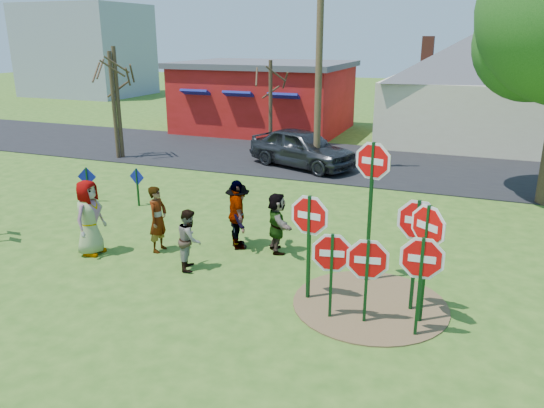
{
  "coord_description": "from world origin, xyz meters",
  "views": [
    {
      "loc": [
        6.17,
        -10.91,
        5.34
      ],
      "look_at": [
        1.76,
        0.43,
        1.45
      ],
      "focal_mm": 35.0,
      "sensor_mm": 36.0,
      "label": 1
    }
  ],
  "objects_px": {
    "stop_sign_c": "(427,238)",
    "utility_pole": "(319,56)",
    "suv": "(302,148)",
    "stop_sign_b": "(372,177)",
    "person_b": "(158,219)",
    "person_a": "(89,218)",
    "stop_sign_d": "(417,229)",
    "stop_sign_a": "(332,259)"
  },
  "relations": [
    {
      "from": "stop_sign_b",
      "to": "person_b",
      "type": "distance_m",
      "value": 5.59
    },
    {
      "from": "suv",
      "to": "utility_pole",
      "type": "distance_m",
      "value": 3.84
    },
    {
      "from": "suv",
      "to": "stop_sign_d",
      "type": "bearing_deg",
      "value": -130.61
    },
    {
      "from": "stop_sign_b",
      "to": "stop_sign_d",
      "type": "distance_m",
      "value": 1.66
    },
    {
      "from": "person_a",
      "to": "suv",
      "type": "xyz_separation_m",
      "value": [
        2.11,
        10.72,
        -0.13
      ]
    },
    {
      "from": "stop_sign_c",
      "to": "stop_sign_d",
      "type": "distance_m",
      "value": 0.48
    },
    {
      "from": "stop_sign_c",
      "to": "suv",
      "type": "xyz_separation_m",
      "value": [
        -6.09,
        11.19,
        -0.91
      ]
    },
    {
      "from": "suv",
      "to": "utility_pole",
      "type": "bearing_deg",
      "value": -103.49
    },
    {
      "from": "stop_sign_d",
      "to": "person_a",
      "type": "bearing_deg",
      "value": -171.92
    },
    {
      "from": "stop_sign_d",
      "to": "person_a",
      "type": "distance_m",
      "value": 8.01
    },
    {
      "from": "stop_sign_c",
      "to": "person_a",
      "type": "xyz_separation_m",
      "value": [
        -8.19,
        0.47,
        -0.79
      ]
    },
    {
      "from": "stop_sign_a",
      "to": "person_b",
      "type": "xyz_separation_m",
      "value": [
        -5.02,
        1.72,
        -0.4
      ]
    },
    {
      "from": "person_a",
      "to": "suv",
      "type": "height_order",
      "value": "person_a"
    },
    {
      "from": "person_a",
      "to": "utility_pole",
      "type": "relative_size",
      "value": 0.22
    },
    {
      "from": "stop_sign_d",
      "to": "suv",
      "type": "height_order",
      "value": "stop_sign_d"
    },
    {
      "from": "person_b",
      "to": "utility_pole",
      "type": "bearing_deg",
      "value": -9.09
    },
    {
      "from": "suv",
      "to": "stop_sign_b",
      "type": "bearing_deg",
      "value": -133.25
    },
    {
      "from": "stop_sign_d",
      "to": "stop_sign_b",
      "type": "bearing_deg",
      "value": 146.26
    },
    {
      "from": "stop_sign_b",
      "to": "person_a",
      "type": "height_order",
      "value": "stop_sign_b"
    },
    {
      "from": "stop_sign_d",
      "to": "person_b",
      "type": "height_order",
      "value": "stop_sign_d"
    },
    {
      "from": "stop_sign_b",
      "to": "utility_pole",
      "type": "height_order",
      "value": "utility_pole"
    },
    {
      "from": "stop_sign_b",
      "to": "stop_sign_a",
      "type": "bearing_deg",
      "value": -84.55
    },
    {
      "from": "stop_sign_a",
      "to": "person_a",
      "type": "bearing_deg",
      "value": 160.69
    },
    {
      "from": "suv",
      "to": "utility_pole",
      "type": "xyz_separation_m",
      "value": [
        0.8,
        -0.55,
        3.72
      ]
    },
    {
      "from": "stop_sign_b",
      "to": "stop_sign_d",
      "type": "relative_size",
      "value": 1.34
    },
    {
      "from": "stop_sign_a",
      "to": "utility_pole",
      "type": "bearing_deg",
      "value": 96.84
    },
    {
      "from": "stop_sign_c",
      "to": "stop_sign_d",
      "type": "relative_size",
      "value": 1.02
    },
    {
      "from": "stop_sign_a",
      "to": "stop_sign_c",
      "type": "relative_size",
      "value": 0.75
    },
    {
      "from": "utility_pole",
      "to": "stop_sign_b",
      "type": "bearing_deg",
      "value": -66.81
    },
    {
      "from": "utility_pole",
      "to": "stop_sign_c",
      "type": "bearing_deg",
      "value": -63.6
    },
    {
      "from": "stop_sign_a",
      "to": "suv",
      "type": "distance_m",
      "value": 12.47
    },
    {
      "from": "person_a",
      "to": "person_b",
      "type": "distance_m",
      "value": 1.69
    },
    {
      "from": "stop_sign_b",
      "to": "suv",
      "type": "relative_size",
      "value": 0.71
    },
    {
      "from": "stop_sign_a",
      "to": "stop_sign_b",
      "type": "relative_size",
      "value": 0.57
    },
    {
      "from": "stop_sign_c",
      "to": "suv",
      "type": "distance_m",
      "value": 12.77
    },
    {
      "from": "stop_sign_a",
      "to": "stop_sign_c",
      "type": "height_order",
      "value": "stop_sign_c"
    },
    {
      "from": "utility_pole",
      "to": "suv",
      "type": "bearing_deg",
      "value": 145.7
    },
    {
      "from": "stop_sign_c",
      "to": "utility_pole",
      "type": "distance_m",
      "value": 12.21
    },
    {
      "from": "utility_pole",
      "to": "person_b",
      "type": "bearing_deg",
      "value": -98.57
    },
    {
      "from": "stop_sign_b",
      "to": "person_b",
      "type": "xyz_separation_m",
      "value": [
        -5.36,
        -0.18,
        -1.59
      ]
    },
    {
      "from": "stop_sign_b",
      "to": "person_a",
      "type": "relative_size",
      "value": 1.72
    },
    {
      "from": "utility_pole",
      "to": "person_a",
      "type": "bearing_deg",
      "value": -105.96
    }
  ]
}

